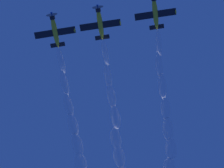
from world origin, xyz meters
TOP-DOWN VIEW (x-y plane):
  - airplane_lead at (14.65, 5.07)m, footprint 8.57×7.73m
  - airplane_left_wingman at (3.50, 1.22)m, footprint 8.57×7.74m
  - airplane_right_wingman at (-5.26, -2.62)m, footprint 8.56×7.74m
  - smoke_trail_lead at (0.81, 37.84)m, footprint 21.13×46.08m
  - smoke_trail_left_wingman at (-10.37, 34.02)m, footprint 21.60×46.26m

SIDE VIEW (x-z plane):
  - smoke_trail_lead at x=0.81m, z-range 82.83..91.75m
  - smoke_trail_left_wingman at x=-10.37m, z-range 83.03..91.58m
  - airplane_right_wingman at x=-5.26m, z-range 89.45..91.99m
  - airplane_left_wingman at x=3.50m, z-range 90.76..93.27m
  - airplane_lead at x=14.65m, z-range 90.76..93.45m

